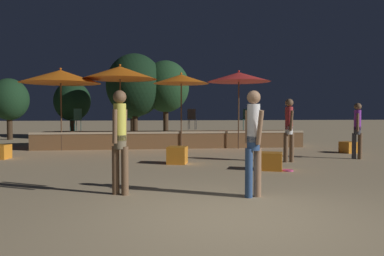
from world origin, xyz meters
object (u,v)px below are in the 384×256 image
(bistro_chair_1, at_px, (192,117))
(background_tree_1, at_px, (9,100))
(cube_seat_3, at_px, (177,155))
(cube_seat_0, at_px, (271,161))
(person_2, at_px, (357,129))
(patio_umbrella_0, at_px, (239,77))
(patio_umbrella_3, at_px, (120,73))
(cube_seat_1, at_px, (348,147))
(patio_umbrella_2, at_px, (61,77))
(background_tree_3, at_px, (135,85))
(person_0, at_px, (253,138))
(frisbee_disc, at_px, (288,170))
(cube_seat_2, at_px, (0,152))
(person_1, at_px, (120,137))
(background_tree_0, at_px, (132,102))
(background_tree_2, at_px, (72,101))
(bistro_chair_2, at_px, (77,118))
(patio_umbrella_1, at_px, (181,79))
(person_3, at_px, (289,127))
(bistro_chair_0, at_px, (245,117))
(background_tree_4, at_px, (166,87))

(bistro_chair_1, bearing_deg, background_tree_1, -7.76)
(cube_seat_3, xyz_separation_m, background_tree_1, (-7.90, 10.30, 1.86))
(cube_seat_0, relative_size, person_2, 0.40)
(patio_umbrella_0, distance_m, patio_umbrella_3, 4.61)
(cube_seat_0, distance_m, cube_seat_1, 5.31)
(patio_umbrella_2, height_order, background_tree_3, background_tree_3)
(person_0, distance_m, bistro_chair_1, 10.06)
(frisbee_disc, bearing_deg, cube_seat_0, 146.04)
(cube_seat_2, height_order, person_0, person_0)
(patio_umbrella_3, relative_size, bistro_chair_1, 3.65)
(patio_umbrella_0, distance_m, person_2, 4.96)
(patio_umbrella_0, distance_m, person_1, 8.97)
(cube_seat_2, bearing_deg, background_tree_0, 75.30)
(background_tree_2, relative_size, background_tree_3, 0.72)
(cube_seat_1, distance_m, bistro_chair_2, 10.39)
(patio_umbrella_1, distance_m, background_tree_2, 9.92)
(patio_umbrella_3, bearing_deg, person_1, -86.71)
(person_1, height_order, background_tree_0, background_tree_0)
(patio_umbrella_3, distance_m, person_3, 6.90)
(person_1, height_order, person_2, person_1)
(patio_umbrella_2, xyz_separation_m, cube_seat_1, (10.30, -2.23, -2.59))
(frisbee_disc, height_order, background_tree_0, background_tree_0)
(cube_seat_1, xyz_separation_m, bistro_chair_1, (-5.11, 3.78, 1.03))
(background_tree_2, bearing_deg, bistro_chair_1, -46.36)
(person_1, height_order, person_3, person_3)
(cube_seat_3, height_order, bistro_chair_0, bistro_chair_0)
(patio_umbrella_2, bearing_deg, cube_seat_0, -42.17)
(patio_umbrella_2, bearing_deg, bistro_chair_0, 8.43)
(cube_seat_0, distance_m, person_0, 3.24)
(cube_seat_2, distance_m, bistro_chair_1, 7.70)
(person_3, xyz_separation_m, bistro_chair_1, (-2.06, 5.86, 0.21))
(cube_seat_1, relative_size, bistro_chair_0, 0.64)
(patio_umbrella_0, bearing_deg, background_tree_4, 113.74)
(cube_seat_0, relative_size, person_1, 0.38)
(person_2, bearing_deg, frisbee_disc, 61.88)
(patio_umbrella_0, xyz_separation_m, person_0, (-1.89, -8.24, -1.82))
(person_3, bearing_deg, person_2, -169.50)
(person_1, xyz_separation_m, background_tree_1, (-6.55, 14.09, 1.09))
(cube_seat_3, relative_size, background_tree_2, 0.20)
(person_1, distance_m, bistro_chair_1, 9.89)
(person_2, distance_m, background_tree_3, 11.76)
(patio_umbrella_3, bearing_deg, bistro_chair_0, 12.19)
(cube_seat_3, height_order, person_2, person_2)
(patio_umbrella_2, xyz_separation_m, background_tree_0, (2.34, 11.58, -0.62))
(cube_seat_3, bearing_deg, bistro_chair_2, 125.34)
(patio_umbrella_2, distance_m, cube_seat_0, 8.81)
(cube_seat_1, relative_size, person_0, 0.32)
(background_tree_4, bearing_deg, cube_seat_2, -125.43)
(cube_seat_0, bearing_deg, background_tree_2, 117.97)
(patio_umbrella_0, relative_size, patio_umbrella_3, 0.94)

